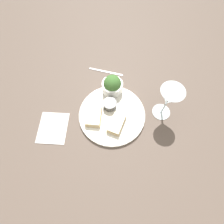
# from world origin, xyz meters

# --- Properties ---
(ground_plane) EXTENTS (4.00, 4.00, 0.00)m
(ground_plane) POSITION_xyz_m (0.00, 0.00, 0.00)
(ground_plane) COLOR brown
(dinner_plate) EXTENTS (0.29, 0.29, 0.01)m
(dinner_plate) POSITION_xyz_m (0.00, 0.00, 0.01)
(dinner_plate) COLOR silver
(dinner_plate) RESTS_ON ground_plane
(salad_bowl) EXTENTS (0.09, 0.09, 0.09)m
(salad_bowl) POSITION_xyz_m (0.11, 0.05, 0.05)
(salad_bowl) COLOR white
(salad_bowl) RESTS_ON dinner_plate
(sauce_ramekin) EXTENTS (0.06, 0.06, 0.03)m
(sauce_ramekin) POSITION_xyz_m (0.03, 0.02, 0.03)
(sauce_ramekin) COLOR #4C4C4C
(sauce_ramekin) RESTS_ON dinner_plate
(cheese_toast_near) EXTENTS (0.11, 0.09, 0.03)m
(cheese_toast_near) POSITION_xyz_m (-0.05, 0.07, 0.03)
(cheese_toast_near) COLOR #D1B27F
(cheese_toast_near) RESTS_ON dinner_plate
(cheese_toast_far) EXTENTS (0.09, 0.05, 0.03)m
(cheese_toast_far) POSITION_xyz_m (-0.04, -0.04, 0.03)
(cheese_toast_far) COLOR #D1B27F
(cheese_toast_far) RESTS_ON dinner_plate
(wine_glass) EXTENTS (0.09, 0.09, 0.17)m
(wine_glass) POSITION_xyz_m (0.10, -0.19, 0.12)
(wine_glass) COLOR silver
(wine_glass) RESTS_ON ground_plane
(napkin) EXTENTS (0.17, 0.16, 0.01)m
(napkin) POSITION_xyz_m (-0.15, 0.21, 0.00)
(napkin) COLOR white
(napkin) RESTS_ON ground_plane
(fork) EXTENTS (0.03, 0.17, 0.01)m
(fork) POSITION_xyz_m (0.21, 0.12, 0.00)
(fork) COLOR silver
(fork) RESTS_ON ground_plane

